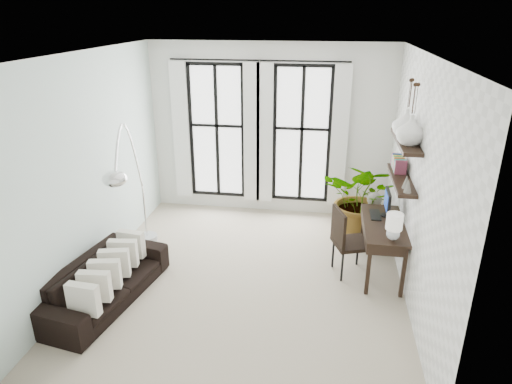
% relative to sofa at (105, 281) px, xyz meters
% --- Properties ---
extents(floor, '(5.00, 5.00, 0.00)m').
position_rel_sofa_xyz_m(floor, '(1.80, 0.86, -0.30)').
color(floor, '#B4A68F').
rests_on(floor, ground).
extents(ceiling, '(5.00, 5.00, 0.00)m').
position_rel_sofa_xyz_m(ceiling, '(1.80, 0.86, 2.90)').
color(ceiling, white).
rests_on(ceiling, wall_back).
extents(wall_left, '(0.00, 5.00, 5.00)m').
position_rel_sofa_xyz_m(wall_left, '(-0.45, 0.86, 1.30)').
color(wall_left, silver).
rests_on(wall_left, floor).
extents(wall_right, '(0.00, 5.00, 5.00)m').
position_rel_sofa_xyz_m(wall_right, '(4.05, 0.86, 1.30)').
color(wall_right, white).
rests_on(wall_right, floor).
extents(wall_back, '(4.50, 0.00, 4.50)m').
position_rel_sofa_xyz_m(wall_back, '(1.80, 3.36, 1.30)').
color(wall_back, white).
rests_on(wall_back, floor).
extents(windows, '(3.26, 0.13, 2.65)m').
position_rel_sofa_xyz_m(windows, '(1.60, 3.29, 1.26)').
color(windows, white).
rests_on(windows, wall_back).
extents(wall_shelves, '(0.25, 1.30, 0.60)m').
position_rel_sofa_xyz_m(wall_shelves, '(3.91, 1.36, 1.43)').
color(wall_shelves, black).
rests_on(wall_shelves, wall_right).
extents(sofa, '(1.15, 2.17, 0.60)m').
position_rel_sofa_xyz_m(sofa, '(0.00, 0.00, 0.00)').
color(sofa, black).
rests_on(sofa, floor).
extents(throw_pillows, '(0.40, 1.52, 0.40)m').
position_rel_sofa_xyz_m(throw_pillows, '(0.10, -0.00, 0.20)').
color(throw_pillows, white).
rests_on(throw_pillows, sofa).
extents(plant, '(1.57, 1.48, 1.40)m').
position_rel_sofa_xyz_m(plant, '(3.52, 2.49, 0.40)').
color(plant, '#2D7228').
rests_on(plant, floor).
extents(desk, '(0.58, 1.37, 1.20)m').
position_rel_sofa_xyz_m(desk, '(3.74, 1.28, 0.45)').
color(desk, black).
rests_on(desk, floor).
extents(desk_chair, '(0.63, 0.63, 1.05)m').
position_rel_sofa_xyz_m(desk_chair, '(3.21, 1.19, 0.30)').
color(desk_chair, black).
rests_on(desk_chair, floor).
extents(arc_lamp, '(0.72, 2.01, 2.29)m').
position_rel_sofa_xyz_m(arc_lamp, '(0.10, 0.88, 1.48)').
color(arc_lamp, silver).
rests_on(arc_lamp, floor).
extents(buddha, '(0.48, 0.48, 0.87)m').
position_rel_sofa_xyz_m(buddha, '(3.71, 2.37, 0.07)').
color(buddha, slate).
rests_on(buddha, floor).
extents(vase_a, '(0.37, 0.37, 0.38)m').
position_rel_sofa_xyz_m(vase_a, '(3.91, 1.07, 1.97)').
color(vase_a, white).
rests_on(vase_a, shelf_upper).
extents(vase_b, '(0.37, 0.37, 0.38)m').
position_rel_sofa_xyz_m(vase_b, '(3.91, 1.47, 1.97)').
color(vase_b, white).
rests_on(vase_b, shelf_upper).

